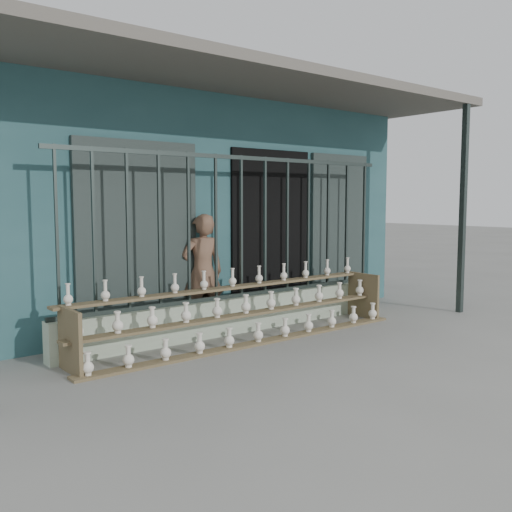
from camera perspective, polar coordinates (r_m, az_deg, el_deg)
ground at (r=6.48m, az=5.61°, el=-9.52°), size 60.00×60.00×0.00m
workshop_building at (r=9.74m, az=-11.97°, el=5.09°), size 7.40×6.60×3.21m
parapet_wall at (r=7.39m, az=-1.46°, el=-5.81°), size 5.00×0.20×0.45m
security_fence at (r=7.25m, az=-1.48°, el=2.93°), size 5.00×0.04×1.80m
shelf_rack at (r=6.89m, az=-1.02°, el=-5.51°), size 4.50×0.68×0.85m
elderly_woman at (r=7.40m, az=-5.36°, el=-1.65°), size 0.63×0.50×1.51m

